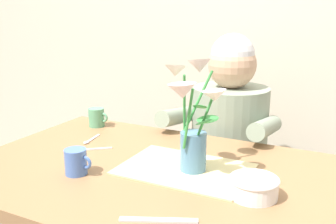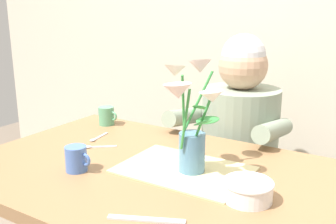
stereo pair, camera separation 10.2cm
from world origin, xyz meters
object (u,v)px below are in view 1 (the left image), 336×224
(seated_person, at_px, (228,159))
(dinner_knife, at_px, (159,220))
(ceramic_mug, at_px, (76,162))
(flower_vase, at_px, (193,119))
(tea_cup, at_px, (97,117))
(ceramic_bowl, at_px, (254,186))

(seated_person, height_order, dinner_knife, seated_person)
(seated_person, distance_m, dinner_knife, 0.91)
(dinner_knife, bearing_deg, seated_person, 73.07)
(dinner_knife, bearing_deg, ceramic_mug, 136.01)
(flower_vase, relative_size, tea_cup, 3.74)
(flower_vase, distance_m, ceramic_mug, 0.38)
(tea_cup, xyz_separation_m, ceramic_mug, (0.25, -0.44, 0.00))
(seated_person, relative_size, flower_vase, 3.26)
(tea_cup, bearing_deg, ceramic_mug, -60.06)
(ceramic_bowl, xyz_separation_m, ceramic_mug, (-0.52, -0.10, 0.01))
(flower_vase, height_order, ceramic_mug, flower_vase)
(dinner_knife, distance_m, tea_cup, 0.83)
(ceramic_bowl, distance_m, ceramic_mug, 0.53)
(seated_person, xyz_separation_m, ceramic_bowl, (0.28, -0.65, 0.21))
(seated_person, relative_size, ceramic_mug, 12.20)
(seated_person, bearing_deg, flower_vase, -80.49)
(seated_person, height_order, flower_vase, seated_person)
(seated_person, relative_size, tea_cup, 12.20)
(seated_person, relative_size, dinner_knife, 5.97)
(ceramic_bowl, bearing_deg, flower_vase, 160.68)
(seated_person, height_order, ceramic_mug, seated_person)
(ceramic_bowl, relative_size, tea_cup, 1.46)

